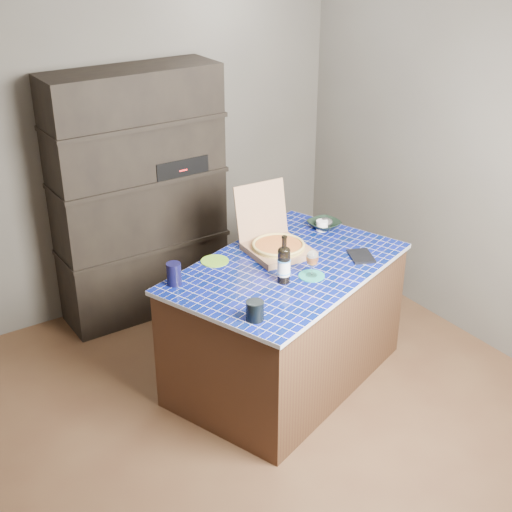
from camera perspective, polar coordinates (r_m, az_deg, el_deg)
room at (r=3.75m, az=0.34°, el=2.59°), size 3.50×3.50×3.50m
shelving_unit at (r=5.12m, az=-9.27°, el=4.75°), size 1.20×0.41×1.80m
kitchen_island at (r=4.49m, az=2.38°, el=-5.37°), size 1.69×1.37×0.80m
pizza_box at (r=4.44m, az=1.65°, el=0.98°), size 0.38×0.46×0.39m
mead_bottle at (r=4.06m, az=2.24°, el=-0.66°), size 0.08×0.08×0.29m
teal_trivet at (r=4.18m, az=4.47°, el=-1.59°), size 0.15×0.15×0.01m
wine_glass at (r=4.13m, az=4.52°, el=-0.20°), size 0.07×0.07×0.16m
tumbler at (r=3.72m, az=-0.09°, el=-4.40°), size 0.10×0.10×0.11m
dvd_case at (r=4.43m, az=8.40°, el=-0.01°), size 0.20×0.23×0.02m
bowl at (r=4.80m, az=5.47°, el=2.52°), size 0.21×0.21×0.05m
foil_contents at (r=4.80m, az=5.48°, el=2.68°), size 0.12×0.10×0.06m
white_jar at (r=4.77m, az=5.31°, el=2.45°), size 0.08×0.08×0.07m
navy_cup at (r=4.08m, az=-6.59°, el=-1.43°), size 0.08×0.08×0.13m
green_trivet at (r=4.35m, az=-3.31°, el=-0.40°), size 0.17×0.17×0.01m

